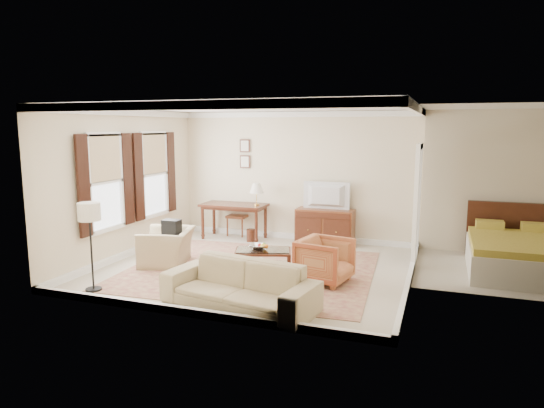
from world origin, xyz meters
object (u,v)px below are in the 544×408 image
Objects in this scene: writing_desk at (234,209)px; coffee_table at (263,255)px; sideboard at (325,226)px; club_armchair at (167,241)px; striped_armchair at (325,258)px; sofa at (239,278)px; tv at (325,187)px.

coffee_table is at bearing -55.27° from writing_desk.
club_armchair reaches higher than sideboard.
writing_desk is 2.75m from coffee_table.
striped_armchair is 0.37× the size of sofa.
sideboard is 4.17m from sofa.
coffee_table is 1.19m from striped_armchair.
coffee_table is at bearing 109.82° from sofa.
sofa is (-0.88, -1.52, 0.03)m from striped_armchair.
sofa reaches higher than striped_armchair.
tv reaches higher than sofa.
writing_desk is 0.66× the size of sofa.
sofa is at bearing -93.53° from sideboard.
striped_armchair is 3.05m from club_armchair.
club_armchair is (-1.88, -0.12, 0.13)m from coffee_table.
sofa is (-0.26, -4.16, 0.05)m from sideboard.
coffee_table is (-0.54, -2.44, -0.07)m from sideboard.
writing_desk is 1.33× the size of coffee_table.
writing_desk is 2.40m from club_armchair.
striped_armchair is (1.17, -0.20, 0.09)m from coffee_table.
writing_desk is at bearing 59.49° from striped_armchair.
writing_desk is at bearing 156.29° from club_armchair.
tv reaches higher than sideboard.
sideboard is 2.50m from coffee_table.
tv is at bearing 96.79° from sofa.
sideboard is 1.29× the size of tv.
writing_desk is 2.13m from sideboard.
tv is at bearing 120.49° from club_armchair.
writing_desk is at bearing 4.87° from tv.
tv is (0.00, -0.02, 0.88)m from sideboard.
sideboard is 0.56× the size of sofa.
sideboard is 0.88m from tv.
coffee_table is at bearing 77.33° from tv.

